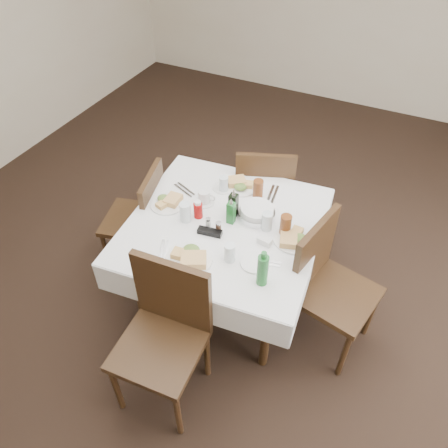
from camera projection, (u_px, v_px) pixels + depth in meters
name	position (u px, v px, depth m)	size (l,w,h in m)	color
ground_plane	(241.00, 295.00, 3.42)	(7.00, 7.00, 0.00)	black
room_shell	(250.00, 89.00, 2.25)	(6.04, 7.04, 2.80)	beige
dining_table	(224.00, 232.00, 2.96)	(1.36, 1.36, 0.76)	black
chair_north	(264.00, 189.00, 3.52)	(0.58, 0.58, 0.95)	black
chair_south	(166.00, 327.00, 2.53)	(0.50, 0.50, 1.01)	black
chair_east	(326.00, 280.00, 2.80)	(0.56, 0.56, 0.99)	black
chair_west	(142.00, 214.00, 3.33)	(0.52, 0.52, 0.91)	black
meal_north	(240.00, 185.00, 3.17)	(0.25, 0.25, 0.05)	white
meal_south	(190.00, 257.00, 2.64)	(0.29, 0.29, 0.06)	white
meal_east	(293.00, 238.00, 2.76)	(0.26, 0.26, 0.06)	white
meal_west	(168.00, 202.00, 3.03)	(0.24, 0.24, 0.05)	white
side_plate_a	(223.00, 188.00, 3.17)	(0.15, 0.15, 0.01)	white
side_plate_b	(255.00, 262.00, 2.64)	(0.18, 0.18, 0.01)	white
water_n	(224.00, 184.00, 3.11)	(0.07, 0.07, 0.12)	silver
water_s	(230.00, 253.00, 2.62)	(0.07, 0.07, 0.13)	silver
water_e	(267.00, 221.00, 2.82)	(0.07, 0.07, 0.13)	silver
water_w	(185.00, 212.00, 2.88)	(0.07, 0.07, 0.14)	silver
iced_tea_a	(258.00, 189.00, 3.04)	(0.07, 0.07, 0.15)	brown
iced_tea_b	(285.00, 225.00, 2.77)	(0.07, 0.07, 0.15)	brown
bread_basket	(257.00, 212.00, 2.92)	(0.25, 0.25, 0.08)	silver
oil_cruet_dark	(233.00, 204.00, 2.89)	(0.05, 0.05, 0.22)	black
oil_cruet_green	(231.00, 212.00, 2.85)	(0.05, 0.05, 0.20)	#1D6627
ketchup_bottle	(198.00, 210.00, 2.91)	(0.06, 0.06, 0.13)	#A00807
salt_shaker	(208.00, 223.00, 2.84)	(0.03, 0.03, 0.08)	white
pepper_shaker	(218.00, 227.00, 2.81)	(0.04, 0.04, 0.08)	#392418
coffee_mug	(205.00, 198.00, 3.02)	(0.15, 0.14, 0.10)	white
sunglasses	(210.00, 232.00, 2.81)	(0.17, 0.07, 0.03)	black
green_bottle	(263.00, 270.00, 2.46)	(0.07, 0.07, 0.25)	#1D6627
sugar_caddy	(265.00, 241.00, 2.75)	(0.10, 0.06, 0.04)	white
cutlery_n	(273.00, 194.00, 3.12)	(0.08, 0.21, 0.01)	silver
cutlery_s	(164.00, 252.00, 2.70)	(0.13, 0.21, 0.01)	silver
cutlery_e	(268.00, 263.00, 2.64)	(0.17, 0.08, 0.01)	silver
cutlery_w	(184.00, 190.00, 3.15)	(0.20, 0.12, 0.01)	silver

